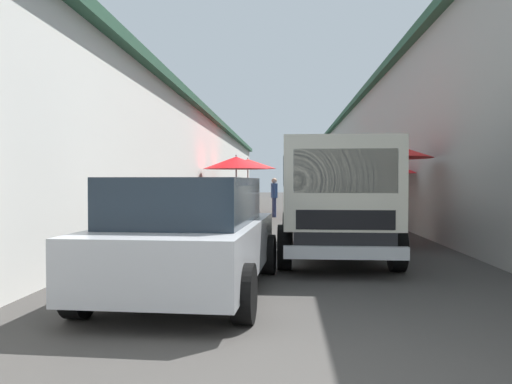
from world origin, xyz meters
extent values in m
plane|color=#3D3A38|center=(13.50, 0.00, 0.00)|extent=(90.00, 90.00, 0.00)
cube|color=silver|center=(15.75, 6.81, 1.99)|extent=(49.50, 7.00, 3.97)
cube|color=#284C38|center=(15.75, 6.81, 4.09)|extent=(49.80, 7.50, 0.24)
cube|color=gray|center=(15.75, -6.81, 2.56)|extent=(49.50, 7.00, 5.11)
cube|color=#284C38|center=(15.75, -6.81, 5.23)|extent=(49.80, 7.50, 0.24)
cylinder|color=#9E9EA3|center=(11.15, -2.29, 1.01)|extent=(0.06, 0.06, 2.01)
cone|color=red|center=(11.15, -2.29, 1.82)|extent=(2.73, 2.73, 0.40)
sphere|color=#9E9EA3|center=(11.15, -2.29, 2.05)|extent=(0.07, 0.07, 0.07)
cube|color=#9E7547|center=(11.32, -2.04, 0.36)|extent=(0.88, 0.74, 0.72)
sphere|color=orange|center=(11.13, -1.90, 0.76)|extent=(0.09, 0.09, 0.09)
sphere|color=orange|center=(11.26, -1.89, 0.76)|extent=(0.09, 0.09, 0.09)
sphere|color=orange|center=(11.08, -1.91, 0.76)|extent=(0.09, 0.09, 0.09)
cylinder|color=#9E9EA3|center=(18.94, 1.81, 1.19)|extent=(0.06, 0.06, 2.38)
cone|color=red|center=(18.94, 1.81, 2.17)|extent=(2.52, 2.52, 0.42)
sphere|color=#9E9EA3|center=(18.94, 1.81, 2.42)|extent=(0.07, 0.07, 0.07)
cube|color=#9E7547|center=(19.15, 1.75, 0.42)|extent=(0.92, 0.68, 0.84)
sphere|color=orange|center=(19.11, 1.57, 0.89)|extent=(0.09, 0.09, 0.09)
sphere|color=orange|center=(19.08, 1.61, 0.89)|extent=(0.09, 0.09, 0.09)
sphere|color=orange|center=(19.19, 1.94, 0.89)|extent=(0.09, 0.09, 0.09)
sphere|color=orange|center=(18.93, 1.70, 0.94)|extent=(0.09, 0.09, 0.09)
sphere|color=orange|center=(18.84, 1.69, 0.89)|extent=(0.09, 0.09, 0.09)
sphere|color=orange|center=(19.05, 1.96, 0.89)|extent=(0.09, 0.09, 0.09)
cylinder|color=#9E9EA3|center=(15.54, 1.99, 1.16)|extent=(0.06, 0.06, 2.33)
cone|color=red|center=(15.54, 1.99, 2.10)|extent=(2.49, 2.49, 0.46)
sphere|color=#9E9EA3|center=(15.54, 1.99, 2.37)|extent=(0.07, 0.07, 0.07)
cube|color=brown|center=(15.53, 1.94, 0.36)|extent=(0.97, 0.79, 0.72)
sphere|color=orange|center=(15.62, 1.72, 0.76)|extent=(0.09, 0.09, 0.09)
sphere|color=orange|center=(15.34, 1.68, 0.76)|extent=(0.09, 0.09, 0.09)
sphere|color=orange|center=(15.82, 2.02, 0.76)|extent=(0.09, 0.09, 0.09)
sphere|color=orange|center=(15.69, 2.03, 0.82)|extent=(0.09, 0.09, 0.09)
sphere|color=orange|center=(15.44, 2.18, 0.76)|extent=(0.09, 0.09, 0.09)
sphere|color=orange|center=(15.73, 1.96, 0.76)|extent=(0.09, 0.09, 0.09)
cylinder|color=#9E9EA3|center=(8.42, -1.95, 1.18)|extent=(0.06, 0.06, 2.36)
cone|color=red|center=(8.42, -1.95, 2.15)|extent=(2.47, 2.47, 0.43)
sphere|color=#9E9EA3|center=(8.42, -1.95, 2.40)|extent=(0.07, 0.07, 0.07)
cube|color=olive|center=(8.48, -1.81, 0.39)|extent=(0.87, 0.70, 0.79)
sphere|color=orange|center=(8.46, -1.66, 0.83)|extent=(0.09, 0.09, 0.09)
sphere|color=orange|center=(8.40, -1.74, 0.83)|extent=(0.09, 0.09, 0.09)
sphere|color=orange|center=(8.31, -1.75, 0.83)|extent=(0.09, 0.09, 0.09)
cube|color=#ADAFB5|center=(3.14, 1.33, 0.57)|extent=(3.99, 1.93, 0.64)
cube|color=#19232D|center=(2.99, 1.34, 1.17)|extent=(2.42, 1.64, 0.56)
cube|color=black|center=(5.05, 1.22, 0.35)|extent=(0.19, 1.65, 0.20)
cube|color=silver|center=(5.10, 1.81, 0.63)|extent=(0.07, 0.24, 0.14)
cube|color=silver|center=(5.03, 0.64, 0.63)|extent=(0.07, 0.24, 0.14)
cylinder|color=black|center=(4.51, 2.11, 0.30)|extent=(0.61, 0.23, 0.60)
cylinder|color=black|center=(4.42, 0.40, 0.30)|extent=(0.61, 0.23, 0.60)
cylinder|color=black|center=(1.86, 2.26, 0.30)|extent=(0.61, 0.23, 0.60)
cylinder|color=black|center=(1.77, 0.54, 0.30)|extent=(0.61, 0.23, 0.60)
cube|color=black|center=(6.41, -0.76, 0.50)|extent=(4.83, 1.57, 0.36)
cube|color=beige|center=(4.78, -0.72, 1.38)|extent=(1.57, 1.78, 1.40)
cube|color=#19232D|center=(4.04, -0.71, 1.55)|extent=(0.09, 1.47, 0.63)
cube|color=#19232D|center=(4.78, -0.72, 1.55)|extent=(1.08, 1.80, 0.45)
cube|color=black|center=(4.03, -0.71, 0.86)|extent=(0.09, 1.40, 0.28)
cube|color=silver|center=(3.95, -0.71, 0.40)|extent=(0.16, 1.75, 0.18)
cube|color=gray|center=(7.21, -1.60, 0.93)|extent=(3.16, 0.13, 0.50)
cube|color=gray|center=(7.24, 0.05, 0.93)|extent=(3.16, 0.13, 0.50)
cube|color=gray|center=(8.78, -0.81, 0.93)|extent=(0.09, 1.65, 0.50)
cylinder|color=black|center=(4.76, -1.60, 0.36)|extent=(0.72, 0.23, 0.72)
cylinder|color=black|center=(4.79, 0.15, 0.36)|extent=(0.72, 0.23, 0.72)
cylinder|color=black|center=(7.83, -1.66, 0.36)|extent=(0.72, 0.23, 0.72)
cylinder|color=black|center=(7.87, 0.09, 0.36)|extent=(0.72, 0.23, 0.72)
cylinder|color=navy|center=(16.32, 0.57, 0.38)|extent=(0.14, 0.14, 0.75)
cylinder|color=navy|center=(16.47, 0.60, 0.38)|extent=(0.14, 0.14, 0.75)
cube|color=#33518C|center=(16.40, 0.58, 1.04)|extent=(0.47, 0.27, 0.57)
sphere|color=tan|center=(16.40, 0.58, 1.42)|extent=(0.21, 0.21, 0.21)
cylinder|color=#33518C|center=(16.13, 0.54, 1.07)|extent=(0.08, 0.08, 0.51)
cylinder|color=#33518C|center=(16.66, 0.63, 1.07)|extent=(0.08, 0.08, 0.51)
cylinder|color=#194CB2|center=(12.92, 1.82, 0.42)|extent=(0.30, 0.30, 0.03)
cylinder|color=#194CB2|center=(13.04, 1.82, 0.21)|extent=(0.04, 0.04, 0.42)
cylinder|color=#194CB2|center=(12.92, 1.93, 0.21)|extent=(0.04, 0.04, 0.42)
cylinder|color=#194CB2|center=(12.81, 1.82, 0.21)|extent=(0.04, 0.04, 0.42)
cylinder|color=#194CB2|center=(12.92, 1.70, 0.21)|extent=(0.04, 0.04, 0.42)
camera|label=1|loc=(-3.13, 0.14, 1.41)|focal=35.09mm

